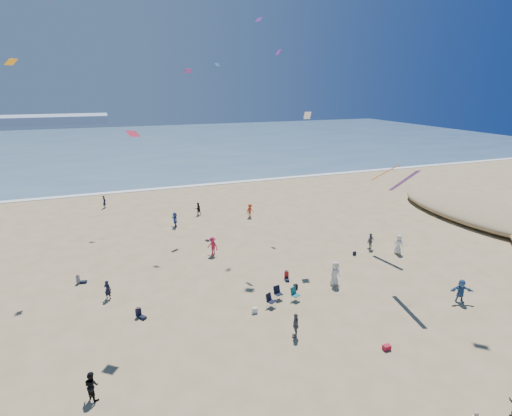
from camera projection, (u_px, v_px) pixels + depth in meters
name	position (u px, v px, depth m)	size (l,w,h in m)	color
ground	(275.00, 399.00, 19.89)	(220.00, 220.00, 0.00)	tan
ocean	(133.00, 145.00, 104.90)	(220.00, 100.00, 0.06)	#476B84
surf_line	(158.00, 189.00, 60.15)	(220.00, 1.20, 0.08)	white
standing_flyers	(267.00, 263.00, 33.19)	(34.38, 43.41, 1.95)	slate
seated_group	(260.00, 327.00, 25.10)	(18.83, 23.81, 0.84)	white
chair_cluster	(282.00, 296.00, 28.64)	(2.80, 1.56, 1.00)	black
white_tote	(255.00, 310.00, 27.38)	(0.35, 0.20, 0.40)	silver
black_backpack	(296.00, 287.00, 30.63)	(0.30, 0.22, 0.38)	black
cooler	(387.00, 347.00, 23.59)	(0.45, 0.30, 0.30)	#AB182B
navy_bag	(354.00, 253.00, 36.73)	(0.28, 0.18, 0.34)	black
kites_aloft	(310.00, 86.00, 30.68)	(37.78, 47.27, 28.98)	#DA4F9B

